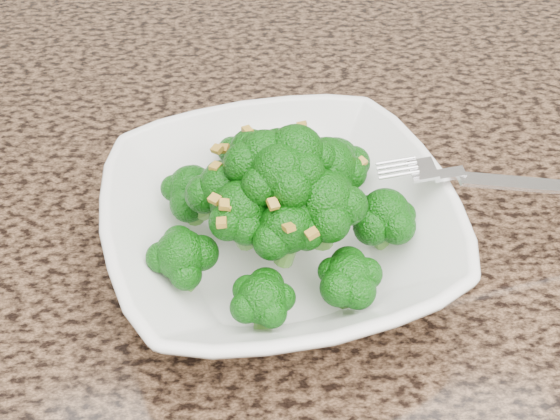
{
  "coord_description": "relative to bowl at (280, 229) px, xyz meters",
  "views": [
    {
      "loc": [
        -0.1,
        -0.15,
        1.29
      ],
      "look_at": [
        -0.09,
        0.22,
        0.95
      ],
      "focal_mm": 45.0,
      "sensor_mm": 36.0,
      "label": 1
    }
  ],
  "objects": [
    {
      "name": "granite_counter",
      "position": [
        0.09,
        0.08,
        -0.05
      ],
      "size": [
        1.64,
        1.04,
        0.03
      ],
      "primitive_type": "cube",
      "color": "brown",
      "rests_on": "cabinet"
    },
    {
      "name": "bowl",
      "position": [
        0.0,
        0.0,
        0.0
      ],
      "size": [
        0.3,
        0.3,
        0.06
      ],
      "primitive_type": "imported",
      "rotation": [
        0.0,
        0.0,
        0.23
      ],
      "color": "white",
      "rests_on": "granite_counter"
    },
    {
      "name": "broccoli_pile",
      "position": [
        0.0,
        0.0,
        0.07
      ],
      "size": [
        0.22,
        0.22,
        0.08
      ],
      "primitive_type": null,
      "color": "#0C5509",
      "rests_on": "bowl"
    },
    {
      "name": "garlic_topping",
      "position": [
        0.0,
        0.0,
        0.11
      ],
      "size": [
        0.13,
        0.13,
        0.01
      ],
      "primitive_type": null,
      "color": "#B38C2B",
      "rests_on": "broccoli_pile"
    },
    {
      "name": "fork",
      "position": [
        0.13,
        0.01,
        0.04
      ],
      "size": [
        0.19,
        0.05,
        0.01
      ],
      "primitive_type": null,
      "rotation": [
        0.0,
        0.0,
        0.1
      ],
      "color": "silver",
      "rests_on": "bowl"
    }
  ]
}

